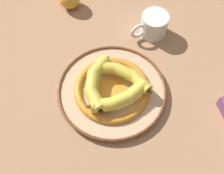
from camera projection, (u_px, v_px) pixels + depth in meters
The scene contains 6 objects.
ground_plane at pixel (113, 86), 0.98m from camera, with size 2.80×2.80×0.00m, color #A87A56.
decorative_bowl at pixel (112, 91), 0.96m from camera, with size 0.34×0.34×0.03m.
banana_a at pixel (118, 99), 0.90m from camera, with size 0.20×0.08×0.04m.
banana_b at pixel (125, 75), 0.94m from camera, with size 0.11×0.19×0.04m.
banana_c at pixel (96, 82), 0.93m from camera, with size 0.15×0.16×0.04m.
coffee_mug at pixel (153, 25), 1.05m from camera, with size 0.14×0.09×0.08m.
Camera 1 is at (0.29, 0.41, 0.85)m, focal length 50.00 mm.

